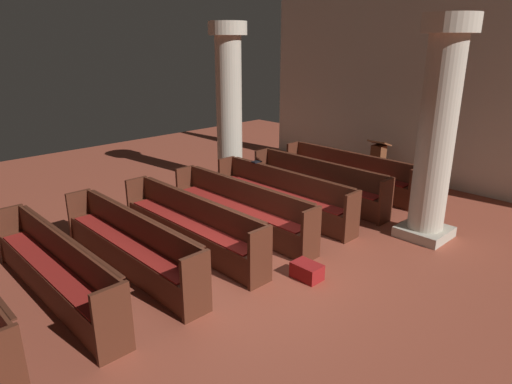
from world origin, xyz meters
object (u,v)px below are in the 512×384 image
lectern (377,165)px  hymn_book (256,162)px  kneeler_box_red (307,271)px  pillar_far_side (229,103)px  pew_row_1 (317,181)px  pew_row_3 (240,206)px  pew_row_6 (54,267)px  pew_row_2 (282,193)px  pew_row_4 (190,223)px  pillar_aisle_side (437,129)px  pew_row_5 (130,243)px  pew_row_0 (348,171)px

lectern → hymn_book: (-1.10, -3.05, 0.44)m
kneeler_box_red → pillar_far_side: bearing=152.0°
pew_row_1 → kneeler_box_red: pew_row_1 is taller
pew_row_3 → pew_row_6: size_ratio=1.00×
pew_row_2 → pillar_far_side: (-2.45, 0.75, 1.48)m
pew_row_4 → pillar_aisle_side: pillar_aisle_side is taller
pillar_aisle_side → pew_row_4: bearing=-127.1°
pew_row_1 → pew_row_6: size_ratio=1.00×
kneeler_box_red → pew_row_5: bearing=-139.0°
pew_row_0 → pew_row_5: (0.00, -5.59, 0.00)m
pew_row_0 → pew_row_4: same height
pew_row_3 → lectern: (0.17, 4.37, -0.02)m
pew_row_1 → pew_row_5: size_ratio=1.00×
pew_row_0 → pillar_far_side: size_ratio=0.91×
pew_row_1 → pew_row_0: bearing=90.0°
pew_row_2 → kneeler_box_red: size_ratio=7.74×
pew_row_2 → pew_row_4: 2.24m
pew_row_3 → pillar_far_side: 3.42m
pew_row_3 → pew_row_5: same height
pew_row_2 → pew_row_3: 1.12m
pew_row_0 → pew_row_4: size_ratio=1.00×
hymn_book → lectern: bearing=70.3°
pew_row_0 → kneeler_box_red: 4.35m
pew_row_1 → lectern: size_ratio=3.14×
pew_row_4 → lectern: bearing=88.3°
pew_row_1 → pew_row_3: (0.00, -2.24, 0.00)m
pew_row_2 → pew_row_6: (0.00, -4.47, 0.00)m
hymn_book → pew_row_5: bearing=-75.3°
pillar_aisle_side → lectern: bearing=136.9°
lectern → pew_row_5: bearing=-91.4°
pew_row_6 → pillar_aisle_side: (2.50, 5.54, 1.48)m
pew_row_1 → lectern: bearing=85.5°
pew_row_0 → hymn_book: bearing=-114.4°
pew_row_1 → pillar_aisle_side: pillar_aisle_side is taller
pew_row_6 → kneeler_box_red: 3.51m
pew_row_1 → pillar_aisle_side: bearing=-1.2°
pew_row_4 → pew_row_5: (0.00, -1.12, 0.00)m
pillar_aisle_side → lectern: (-2.33, 2.18, -1.50)m
pew_row_6 → hymn_book: 4.78m
lectern → kneeler_box_red: bearing=-69.3°
pew_row_3 → kneeler_box_red: 2.09m
pew_row_4 → pillar_far_side: pillar_far_side is taller
pillar_far_side → pew_row_1: bearing=8.5°
pew_row_5 → lectern: 6.60m
pew_row_1 → lectern: 2.13m
pew_row_5 → lectern: (0.17, 6.60, -0.02)m
pew_row_0 → pew_row_3: 3.36m
pew_row_1 → pillar_aisle_side: 2.90m
pillar_aisle_side → pew_row_0: bearing=154.9°
pew_row_4 → pew_row_1: bearing=90.0°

